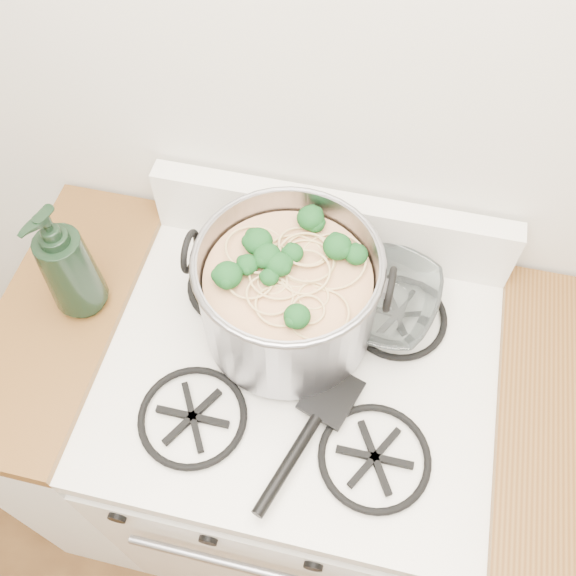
% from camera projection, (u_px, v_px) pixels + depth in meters
% --- Properties ---
extents(gas_range, '(0.76, 0.66, 0.92)m').
position_uv_depth(gas_range, '(296.00, 448.00, 1.64)').
color(gas_range, white).
rests_on(gas_range, ground).
extents(counter_left, '(0.25, 0.65, 0.92)m').
position_uv_depth(counter_left, '(110.00, 401.00, 1.68)').
color(counter_left, silver).
rests_on(counter_left, ground).
extents(stock_pot, '(0.37, 0.34, 0.23)m').
position_uv_depth(stock_pot, '(288.00, 296.00, 1.19)').
color(stock_pot, gray).
rests_on(stock_pot, gas_range).
extents(spatula, '(0.37, 0.39, 0.02)m').
position_uv_depth(spatula, '(331.00, 394.00, 1.19)').
color(spatula, black).
rests_on(spatula, gas_range).
extents(glass_bowl, '(0.12, 0.12, 0.02)m').
position_uv_depth(glass_bowl, '(374.00, 301.00, 1.29)').
color(glass_bowl, white).
rests_on(glass_bowl, gas_range).
extents(bottle, '(0.14, 0.14, 0.28)m').
position_uv_depth(bottle, '(65.00, 261.00, 1.20)').
color(bottle, black).
rests_on(bottle, counter_left).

